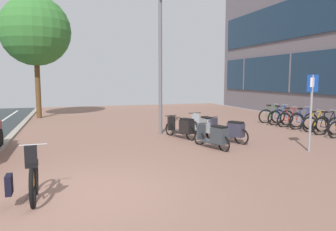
# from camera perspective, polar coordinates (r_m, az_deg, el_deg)

# --- Properties ---
(ground) EXTENTS (21.00, 40.00, 0.13)m
(ground) POSITION_cam_1_polar(r_m,az_deg,el_deg) (6.79, -1.36, -12.47)
(ground) COLOR black
(bicycle_foreground) EXTENTS (0.65, 1.42, 1.11)m
(bicycle_foreground) POSITION_cam_1_polar(r_m,az_deg,el_deg) (6.38, -23.05, -10.29)
(bicycle_foreground) COLOR black
(bicycle_foreground) RESTS_ON ground
(bicycle_rack_01) EXTENTS (1.40, 0.48, 1.01)m
(bicycle_rack_01) POSITION_cam_1_polar(r_m,az_deg,el_deg) (14.05, 26.50, -1.64)
(bicycle_rack_01) COLOR black
(bicycle_rack_01) RESTS_ON ground
(bicycle_rack_02) EXTENTS (1.28, 0.48, 0.94)m
(bicycle_rack_02) POSITION_cam_1_polar(r_m,az_deg,el_deg) (14.62, 24.76, -1.35)
(bicycle_rack_02) COLOR black
(bicycle_rack_02) RESTS_ON ground
(bicycle_rack_03) EXTENTS (1.41, 0.48, 1.02)m
(bicycle_rack_03) POSITION_cam_1_polar(r_m,az_deg,el_deg) (15.12, 22.87, -0.93)
(bicycle_rack_03) COLOR black
(bicycle_rack_03) RESTS_ON ground
(bicycle_rack_04) EXTENTS (1.30, 0.48, 0.97)m
(bicycle_rack_04) POSITION_cam_1_polar(r_m,az_deg,el_deg) (15.60, 20.87, -0.69)
(bicycle_rack_04) COLOR black
(bicycle_rack_04) RESTS_ON ground
(bicycle_rack_05) EXTENTS (1.39, 0.48, 1.01)m
(bicycle_rack_05) POSITION_cam_1_polar(r_m,az_deg,el_deg) (16.16, 19.34, -0.34)
(bicycle_rack_05) COLOR black
(bicycle_rack_05) RESTS_ON ground
(bicycle_rack_06) EXTENTS (1.33, 0.48, 0.99)m
(bicycle_rack_06) POSITION_cam_1_polar(r_m,az_deg,el_deg) (16.74, 17.93, -0.08)
(bicycle_rack_06) COLOR black
(bicycle_rack_06) RESTS_ON ground
(scooter_near) EXTENTS (0.52, 1.92, 0.87)m
(scooter_near) POSITION_cam_1_polar(r_m,az_deg,el_deg) (12.16, 6.40, -1.82)
(scooter_near) COLOR black
(scooter_near) RESTS_ON ground
(scooter_mid) EXTENTS (0.94, 1.62, 0.86)m
(scooter_mid) POSITION_cam_1_polar(r_m,az_deg,el_deg) (11.27, 10.90, -2.66)
(scooter_mid) COLOR black
(scooter_mid) RESTS_ON ground
(scooter_far) EXTENTS (0.80, 1.69, 0.82)m
(scooter_far) POSITION_cam_1_polar(r_m,az_deg,el_deg) (11.81, 2.63, -2.12)
(scooter_far) COLOR black
(scooter_far) RESTS_ON ground
(scooter_extra) EXTENTS (0.73, 1.61, 0.78)m
(scooter_extra) POSITION_cam_1_polar(r_m,az_deg,el_deg) (10.16, 8.29, -3.66)
(scooter_extra) COLOR black
(scooter_extra) RESTS_ON ground
(parking_sign) EXTENTS (0.40, 0.07, 2.30)m
(parking_sign) POSITION_cam_1_polar(r_m,az_deg,el_deg) (10.49, 24.08, 1.85)
(parking_sign) COLOR gray
(parking_sign) RESTS_ON ground
(lamp_post) EXTENTS (0.20, 0.52, 5.46)m
(lamp_post) POSITION_cam_1_polar(r_m,az_deg,el_deg) (12.73, -1.37, 10.42)
(lamp_post) COLOR slate
(lamp_post) RESTS_ON ground
(street_tree) EXTENTS (3.76, 3.76, 6.65)m
(street_tree) POSITION_cam_1_polar(r_m,az_deg,el_deg) (19.43, -22.47, 13.65)
(street_tree) COLOR brown
(street_tree) RESTS_ON ground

